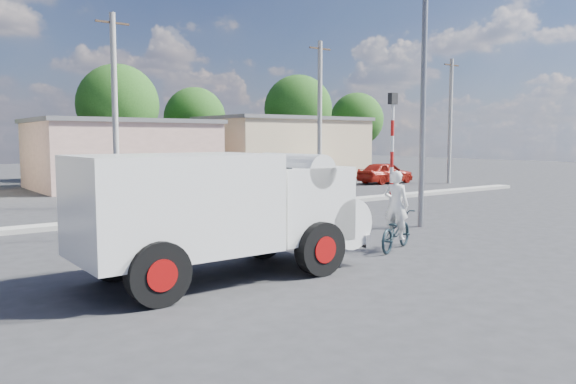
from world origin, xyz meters
TOP-DOWN VIEW (x-y plane):
  - ground_plane at (0.00, 0.00)m, footprint 120.00×120.00m
  - median at (0.00, 8.00)m, footprint 40.00×0.80m
  - truck at (-4.27, -0.77)m, footprint 6.33×2.61m
  - bicycle at (0.71, -0.97)m, footprint 2.06×1.38m
  - cyclist at (0.71, -0.97)m, footprint 0.65×0.77m
  - car_cream at (12.74, 16.99)m, footprint 4.92×2.40m
  - car_red at (16.71, 14.50)m, footprint 4.16×1.79m
  - traffic_pole at (3.20, 1.50)m, footprint 0.28×0.18m
  - streetlight at (4.14, 1.20)m, footprint 2.34×0.22m
  - building_row at (1.10, 22.00)m, footprint 37.80×7.30m
  - tree_row at (7.45, 28.53)m, footprint 51.24×7.43m
  - utility_poles at (3.25, 12.00)m, footprint 35.40×0.24m

SIDE VIEW (x-z plane):
  - ground_plane at x=0.00m, z-range 0.00..0.00m
  - median at x=0.00m, z-range 0.00..0.16m
  - bicycle at x=0.71m, z-range 0.00..1.02m
  - car_red at x=16.71m, z-range 0.00..1.40m
  - car_cream at x=12.74m, z-range 0.00..1.55m
  - cyclist at x=0.71m, z-range 0.00..1.79m
  - truck at x=-4.27m, z-range 0.14..2.75m
  - building_row at x=1.10m, z-range -0.09..4.35m
  - traffic_pole at x=3.20m, z-range 0.41..4.77m
  - utility_poles at x=3.25m, z-range 0.07..8.07m
  - tree_row at x=7.45m, z-range 0.75..9.17m
  - streetlight at x=4.14m, z-range 0.46..9.46m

